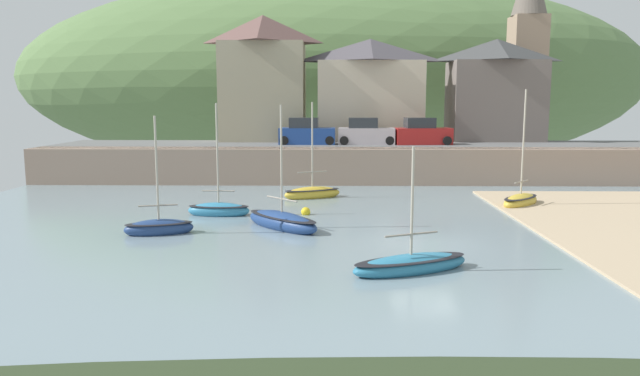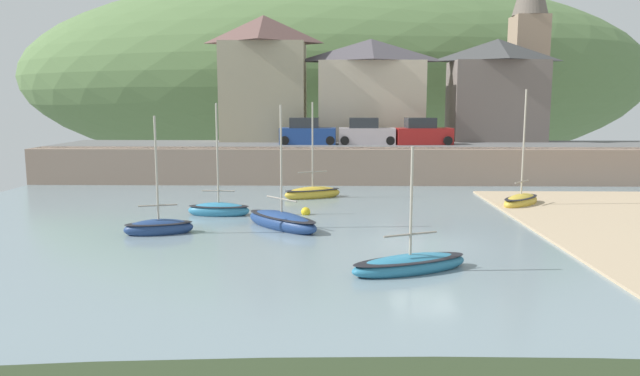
# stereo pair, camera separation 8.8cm
# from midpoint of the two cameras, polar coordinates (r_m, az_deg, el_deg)

# --- Properties ---
(ground) EXTENTS (48.00, 41.00, 0.61)m
(ground) POSITION_cam_midpoint_polar(r_m,az_deg,el_deg) (14.83, 21.71, -13.22)
(ground) COLOR gray
(quay_seawall) EXTENTS (48.00, 9.40, 2.40)m
(quay_seawall) POSITION_cam_midpoint_polar(r_m,az_deg,el_deg) (40.33, 6.41, 2.45)
(quay_seawall) COLOR gray
(quay_seawall) RESTS_ON ground
(hillside_backdrop) EXTENTS (80.00, 44.00, 24.51)m
(hillside_backdrop) POSITION_cam_midpoint_polar(r_m,az_deg,el_deg) (77.71, 1.11, 10.65)
(hillside_backdrop) COLOR #5B7B47
(hillside_backdrop) RESTS_ON ground
(waterfront_building_left) EXTENTS (6.86, 5.51, 9.90)m
(waterfront_building_left) POSITION_cam_midpoint_polar(r_m,az_deg,el_deg) (47.99, -5.40, 10.67)
(waterfront_building_left) COLOR tan
(waterfront_building_left) RESTS_ON ground
(waterfront_building_centre) EXTENTS (8.60, 4.72, 8.04)m
(waterfront_building_centre) POSITION_cam_midpoint_polar(r_m,az_deg,el_deg) (47.76, 5.00, 9.56)
(waterfront_building_centre) COLOR beige
(waterfront_building_centre) RESTS_ON ground
(waterfront_building_right) EXTENTS (7.48, 4.77, 8.02)m
(waterfront_building_right) POSITION_cam_midpoint_polar(r_m,az_deg,el_deg) (49.44, 16.83, 9.18)
(waterfront_building_right) COLOR slate
(waterfront_building_right) RESTS_ON ground
(church_with_spire) EXTENTS (3.00, 3.00, 16.08)m
(church_with_spire) POSITION_cam_midpoint_polar(r_m,az_deg,el_deg) (54.58, 19.70, 13.38)
(church_with_spire) COLOR #9D8269
(church_with_spire) RESTS_ON ground
(motorboat_with_cabin) EXTENTS (4.30, 2.77, 4.25)m
(motorboat_with_cabin) POSITION_cam_midpoint_polar(r_m,az_deg,el_deg) (19.44, 8.88, -7.34)
(motorboat_with_cabin) COLOR teal
(motorboat_with_cabin) RESTS_ON ground
(rowboat_small_beached) EXTENTS (3.09, 1.25, 5.61)m
(rowboat_small_beached) POSITION_cam_midpoint_polar(r_m,az_deg,el_deg) (29.02, -9.75, -2.06)
(rowboat_small_beached) COLOR teal
(rowboat_small_beached) RESTS_ON ground
(sailboat_tall_mast) EXTENTS (3.95, 4.05, 5.57)m
(sailboat_tall_mast) POSITION_cam_midpoint_polar(r_m,az_deg,el_deg) (25.74, -3.65, -3.24)
(sailboat_tall_mast) COLOR navy
(sailboat_tall_mast) RESTS_ON ground
(fishing_boat_green) EXTENTS (2.97, 3.11, 6.32)m
(fishing_boat_green) POSITION_cam_midpoint_polar(r_m,az_deg,el_deg) (32.80, 19.05, -1.16)
(fishing_boat_green) COLOR gold
(fishing_boat_green) RESTS_ON ground
(dinghy_open_wooden) EXTENTS (3.54, 2.32, 5.67)m
(dinghy_open_wooden) POSITION_cam_midpoint_polar(r_m,az_deg,el_deg) (33.76, -0.65, -0.46)
(dinghy_open_wooden) COLOR gold
(dinghy_open_wooden) RESTS_ON ground
(sailboat_blue_trim) EXTENTS (3.01, 1.80, 5.10)m
(sailboat_blue_trim) POSITION_cam_midpoint_polar(r_m,az_deg,el_deg) (25.49, -15.33, -3.69)
(sailboat_blue_trim) COLOR navy
(sailboat_blue_trim) RESTS_ON ground
(parked_car_near_slipway) EXTENTS (4.13, 1.82, 1.95)m
(parked_car_near_slipway) POSITION_cam_midpoint_polar(r_m,az_deg,el_deg) (43.24, -1.21, 5.35)
(parked_car_near_slipway) COLOR navy
(parked_car_near_slipway) RESTS_ON ground
(parked_car_by_wall) EXTENTS (4.15, 1.82, 1.95)m
(parked_car_by_wall) POSITION_cam_midpoint_polar(r_m,az_deg,el_deg) (43.28, 4.58, 5.33)
(parked_car_by_wall) COLOR #BBB0B6
(parked_car_by_wall) RESTS_ON ground
(parked_car_end_of_row) EXTENTS (4.25, 2.11, 1.95)m
(parked_car_end_of_row) POSITION_cam_midpoint_polar(r_m,az_deg,el_deg) (43.72, 10.03, 5.26)
(parked_car_end_of_row) COLOR #B4201F
(parked_car_end_of_row) RESTS_ON ground
(mooring_buoy) EXTENTS (0.46, 0.46, 0.46)m
(mooring_buoy) POSITION_cam_midpoint_polar(r_m,az_deg,el_deg) (28.76, -1.32, -2.33)
(mooring_buoy) COLOR yellow
(mooring_buoy) RESTS_ON ground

